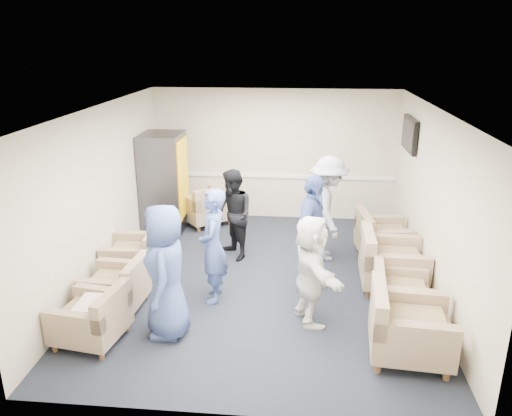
# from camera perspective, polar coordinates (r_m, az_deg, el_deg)

# --- Properties ---
(floor) EXTENTS (6.00, 6.00, 0.00)m
(floor) POSITION_cam_1_polar(r_m,az_deg,el_deg) (8.01, 0.71, -8.26)
(floor) COLOR black
(floor) RESTS_ON ground
(ceiling) EXTENTS (6.00, 6.00, 0.00)m
(ceiling) POSITION_cam_1_polar(r_m,az_deg,el_deg) (7.18, 0.80, 11.25)
(ceiling) COLOR white
(ceiling) RESTS_ON back_wall
(back_wall) EXTENTS (5.00, 0.02, 2.70)m
(back_wall) POSITION_cam_1_polar(r_m,az_deg,el_deg) (10.37, 2.11, 6.08)
(back_wall) COLOR beige
(back_wall) RESTS_ON floor
(front_wall) EXTENTS (5.00, 0.02, 2.70)m
(front_wall) POSITION_cam_1_polar(r_m,az_deg,el_deg) (4.74, -2.24, -10.30)
(front_wall) COLOR beige
(front_wall) RESTS_ON floor
(left_wall) EXTENTS (0.02, 6.00, 2.70)m
(left_wall) POSITION_cam_1_polar(r_m,az_deg,el_deg) (8.07, -17.23, 1.43)
(left_wall) COLOR beige
(left_wall) RESTS_ON floor
(right_wall) EXTENTS (0.02, 6.00, 2.70)m
(right_wall) POSITION_cam_1_polar(r_m,az_deg,el_deg) (7.71, 19.61, 0.36)
(right_wall) COLOR beige
(right_wall) RESTS_ON floor
(chair_rail) EXTENTS (4.98, 0.04, 0.06)m
(chair_rail) POSITION_cam_1_polar(r_m,az_deg,el_deg) (10.47, 2.07, 3.65)
(chair_rail) COLOR white
(chair_rail) RESTS_ON back_wall
(tv) EXTENTS (0.10, 1.00, 0.58)m
(tv) POSITION_cam_1_polar(r_m,az_deg,el_deg) (9.23, 17.14, 8.05)
(tv) COLOR black
(tv) RESTS_ON right_wall
(armchair_left_near) EXTENTS (0.90, 0.90, 0.63)m
(armchair_left_near) POSITION_cam_1_polar(r_m,az_deg,el_deg) (6.72, -18.02, -12.00)
(armchair_left_near) COLOR #8B745A
(armchair_left_near) RESTS_ON floor
(armchair_left_mid) EXTENTS (0.84, 0.84, 0.64)m
(armchair_left_mid) POSITION_cam_1_polar(r_m,az_deg,el_deg) (7.38, -15.42, -8.75)
(armchair_left_mid) COLOR #8B745A
(armchair_left_mid) RESTS_ON floor
(armchair_left_far) EXTENTS (0.88, 0.88, 0.67)m
(armchair_left_far) POSITION_cam_1_polar(r_m,az_deg,el_deg) (8.24, -13.43, -5.41)
(armchair_left_far) COLOR #8B745A
(armchair_left_far) RESTS_ON floor
(armchair_right_near) EXTENTS (1.01, 1.01, 0.75)m
(armchair_right_near) POSITION_cam_1_polar(r_m,az_deg,el_deg) (6.36, 16.66, -13.08)
(armchair_right_near) COLOR #8B745A
(armchair_right_near) RESTS_ON floor
(armchair_right_midnear) EXTENTS (0.84, 0.84, 0.61)m
(armchair_right_midnear) POSITION_cam_1_polar(r_m,az_deg,el_deg) (7.26, 15.80, -9.39)
(armchair_right_midnear) COLOR #8B745A
(armchair_right_midnear) RESTS_ON floor
(armchair_right_midfar) EXTENTS (0.97, 0.97, 0.76)m
(armchair_right_midfar) POSITION_cam_1_polar(r_m,az_deg,el_deg) (7.93, 14.91, -6.19)
(armchair_right_midfar) COLOR #8B745A
(armchair_right_midfar) RESTS_ON floor
(armchair_right_far) EXTENTS (0.96, 0.96, 0.70)m
(armchair_right_far) POSITION_cam_1_polar(r_m,az_deg,el_deg) (8.93, 14.04, -3.44)
(armchair_right_far) COLOR #8B745A
(armchair_right_far) RESTS_ON floor
(armchair_corner) EXTENTS (1.26, 1.26, 0.72)m
(armchair_corner) POSITION_cam_1_polar(r_m,az_deg,el_deg) (10.26, -5.64, 0.08)
(armchair_corner) COLOR #8B745A
(armchair_corner) RESTS_ON floor
(vending_machine) EXTENTS (0.78, 0.92, 1.93)m
(vending_machine) POSITION_cam_1_polar(r_m,az_deg,el_deg) (9.90, -10.44, 2.86)
(vending_machine) COLOR #47464D
(vending_machine) RESTS_ON floor
(backpack) EXTENTS (0.32, 0.24, 0.53)m
(backpack) POSITION_cam_1_polar(r_m,az_deg,el_deg) (7.83, -12.31, -7.16)
(backpack) COLOR black
(backpack) RESTS_ON floor
(pillow) EXTENTS (0.37, 0.48, 0.14)m
(pillow) POSITION_cam_1_polar(r_m,az_deg,el_deg) (6.64, -18.18, -10.68)
(pillow) COLOR silver
(pillow) RESTS_ON armchair_left_near
(person_front_left) EXTENTS (0.68, 0.93, 1.76)m
(person_front_left) POSITION_cam_1_polar(r_m,az_deg,el_deg) (6.40, -10.27, -7.17)
(person_front_left) COLOR #3F5497
(person_front_left) RESTS_ON floor
(person_mid_left) EXTENTS (0.45, 0.65, 1.69)m
(person_mid_left) POSITION_cam_1_polar(r_m,az_deg,el_deg) (7.15, -4.94, -4.35)
(person_mid_left) COLOR #3F5497
(person_mid_left) RESTS_ON floor
(person_back_left) EXTENTS (0.93, 0.97, 1.57)m
(person_back_left) POSITION_cam_1_polar(r_m,az_deg,el_deg) (8.51, -2.63, -0.81)
(person_back_left) COLOR black
(person_back_left) RESTS_ON floor
(person_back_right) EXTENTS (0.79, 1.23, 1.81)m
(person_back_right) POSITION_cam_1_polar(r_m,az_deg,el_deg) (8.54, 8.22, -0.10)
(person_back_right) COLOR beige
(person_back_right) RESTS_ON floor
(person_mid_right) EXTENTS (0.75, 1.12, 1.76)m
(person_mid_right) POSITION_cam_1_polar(r_m,az_deg,el_deg) (7.57, 6.37, -2.73)
(person_mid_right) COLOR #3F5497
(person_mid_right) RESTS_ON floor
(person_front_right) EXTENTS (0.84, 1.48, 1.52)m
(person_front_right) POSITION_cam_1_polar(r_m,az_deg,el_deg) (6.65, 6.29, -7.05)
(person_front_right) COLOR white
(person_front_right) RESTS_ON floor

